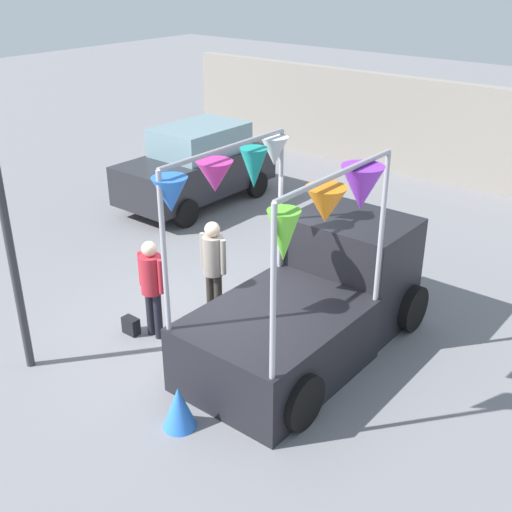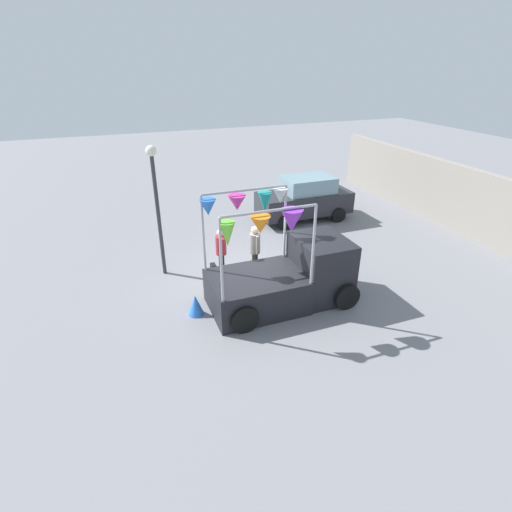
{
  "view_description": "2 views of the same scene",
  "coord_description": "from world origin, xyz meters",
  "views": [
    {
      "loc": [
        5.98,
        -6.49,
        5.53
      ],
      "look_at": [
        0.74,
        -0.02,
        1.59
      ],
      "focal_mm": 45.0,
      "sensor_mm": 36.0,
      "label": 1
    },
    {
      "loc": [
        10.3,
        -3.74,
        6.4
      ],
      "look_at": [
        0.58,
        -0.05,
        1.22
      ],
      "focal_mm": 28.0,
      "sensor_mm": 36.0,
      "label": 2
    }
  ],
  "objects": [
    {
      "name": "person_vendor",
      "position": [
        -0.4,
        0.28,
        1.05
      ],
      "size": [
        0.53,
        0.34,
        1.73
      ],
      "color": "#2D2823",
      "rests_on": "ground"
    },
    {
      "name": "street_lamp",
      "position": [
        -1.6,
        -2.45,
        2.69
      ],
      "size": [
        0.32,
        0.32,
        4.16
      ],
      "color": "#333338",
      "rests_on": "ground"
    },
    {
      "name": "vendor_truck",
      "position": [
        1.34,
        0.69,
        0.89
      ],
      "size": [
        2.42,
        4.07,
        3.24
      ],
      "color": "black",
      "rests_on": "ground"
    },
    {
      "name": "folded_kite_bundle_azure",
      "position": [
        1.09,
        -2.02,
        0.3
      ],
      "size": [
        0.62,
        0.62,
        0.6
      ],
      "primitive_type": "cone",
      "rotation": [
        0.0,
        0.0,
        0.69
      ],
      "color": "blue",
      "rests_on": "ground"
    },
    {
      "name": "person_customer",
      "position": [
        -0.76,
        -0.72,
        0.99
      ],
      "size": [
        0.53,
        0.34,
        1.64
      ],
      "color": "black",
      "rests_on": "ground"
    },
    {
      "name": "handbag",
      "position": [
        -1.11,
        -0.92,
        0.14
      ],
      "size": [
        0.28,
        0.16,
        0.28
      ],
      "primitive_type": "cube",
      "color": "black",
      "rests_on": "ground"
    },
    {
      "name": "ground_plane",
      "position": [
        0.0,
        0.0,
        0.0
      ],
      "size": [
        60.0,
        60.0,
        0.0
      ],
      "primitive_type": "plane",
      "color": "slate"
    },
    {
      "name": "brick_boundary_wall",
      "position": [
        0.0,
        9.39,
        1.3
      ],
      "size": [
        18.0,
        0.36,
        2.6
      ],
      "primitive_type": "cube",
      "color": "gray",
      "rests_on": "ground"
    },
    {
      "name": "parked_car",
      "position": [
        -4.41,
        4.11,
        0.94
      ],
      "size": [
        1.88,
        4.0,
        1.88
      ],
      "color": "#26262B",
      "rests_on": "ground"
    }
  ]
}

